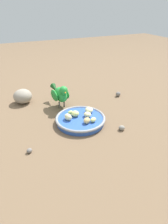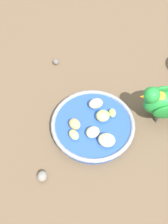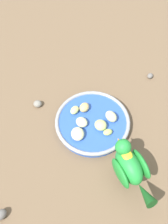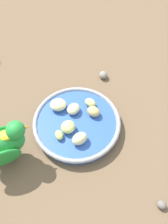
{
  "view_description": "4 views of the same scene",
  "coord_description": "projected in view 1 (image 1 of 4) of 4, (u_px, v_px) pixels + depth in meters",
  "views": [
    {
      "loc": [
        0.64,
        -0.27,
        0.44
      ],
      "look_at": [
        0.02,
        0.01,
        0.05
      ],
      "focal_mm": 31.56,
      "sensor_mm": 36.0,
      "label": 1
    },
    {
      "loc": [
        0.04,
        0.31,
        0.52
      ],
      "look_at": [
        0.03,
        -0.01,
        0.06
      ],
      "focal_mm": 38.9,
      "sensor_mm": 36.0,
      "label": 2
    },
    {
      "loc": [
        -0.38,
        0.17,
        0.71
      ],
      "look_at": [
        0.04,
        0.01,
        0.04
      ],
      "focal_mm": 47.67,
      "sensor_mm": 36.0,
      "label": 3
    },
    {
      "loc": [
        -0.08,
        -0.3,
        0.52
      ],
      "look_at": [
        0.03,
        -0.0,
        0.06
      ],
      "focal_mm": 40.7,
      "sensor_mm": 36.0,
      "label": 4
    }
  ],
  "objects": [
    {
      "name": "feeding_bowl",
      "position": [
        81.0,
        119.0,
        0.81
      ],
      "size": [
        0.21,
        0.21,
        0.03
      ],
      "color": "#2D56B7",
      "rests_on": "ground_plane"
    },
    {
      "name": "apple_piece_6",
      "position": [
        89.0,
        110.0,
        0.84
      ],
      "size": [
        0.05,
        0.04,
        0.02
      ],
      "primitive_type": "ellipsoid",
      "rotation": [
        0.0,
        0.0,
        2.93
      ],
      "color": "beige",
      "rests_on": "feeding_bowl"
    },
    {
      "name": "parrot",
      "position": [
        61.0,
        94.0,
        0.91
      ],
      "size": [
        0.17,
        0.08,
        0.12
      ],
      "rotation": [
        0.0,
        0.0,
        0.07
      ],
      "color": "#59544C",
      "rests_on": "ground_plane"
    },
    {
      "name": "apple_piece_4",
      "position": [
        75.0,
        114.0,
        0.81
      ],
      "size": [
        0.04,
        0.04,
        0.02
      ],
      "primitive_type": "ellipsoid",
      "rotation": [
        0.0,
        0.0,
        3.58
      ],
      "color": "#C6D17A",
      "rests_on": "feeding_bowl"
    },
    {
      "name": "pebble_0",
      "position": [
        118.0,
        94.0,
        1.04
      ],
      "size": [
        0.03,
        0.04,
        0.03
      ],
      "primitive_type": "ellipsoid",
      "rotation": [
        0.0,
        0.0,
        5.14
      ],
      "color": "slate",
      "rests_on": "ground_plane"
    },
    {
      "name": "pebble_1",
      "position": [
        122.0,
        128.0,
        0.76
      ],
      "size": [
        0.03,
        0.03,
        0.02
      ],
      "primitive_type": "ellipsoid",
      "rotation": [
        0.0,
        0.0,
        1.36
      ],
      "color": "gray",
      "rests_on": "ground_plane"
    },
    {
      "name": "apple_piece_0",
      "position": [
        93.0,
        120.0,
        0.78
      ],
      "size": [
        0.03,
        0.04,
        0.02
      ],
      "primitive_type": "ellipsoid",
      "rotation": [
        0.0,
        0.0,
        5.33
      ],
      "color": "#C6D17A",
      "rests_on": "feeding_bowl"
    },
    {
      "name": "apple_piece_3",
      "position": [
        71.0,
        112.0,
        0.83
      ],
      "size": [
        0.02,
        0.03,
        0.02
      ],
      "primitive_type": "ellipsoid",
      "rotation": [
        0.0,
        0.0,
        1.54
      ],
      "color": "#B2CC66",
      "rests_on": "feeding_bowl"
    },
    {
      "name": "ground_plane",
      "position": [
        80.0,
        121.0,
        0.82
      ],
      "size": [
        4.0,
        4.0,
        0.0
      ],
      "primitive_type": "plane",
      "color": "brown"
    },
    {
      "name": "pebble_2",
      "position": [
        29.0,
        151.0,
        0.65
      ],
      "size": [
        0.02,
        0.02,
        0.02
      ],
      "primitive_type": "ellipsoid",
      "rotation": [
        0.0,
        0.0,
        2.09
      ],
      "color": "slate",
      "rests_on": "ground_plane"
    },
    {
      "name": "rock_large",
      "position": [
        23.0,
        96.0,
        0.96
      ],
      "size": [
        0.11,
        0.11,
        0.07
      ],
      "primitive_type": "ellipsoid",
      "rotation": [
        0.0,
        0.0,
        4.49
      ],
      "color": "gray",
      "rests_on": "ground_plane"
    },
    {
      "name": "apple_piece_5",
      "position": [
        87.0,
        120.0,
        0.77
      ],
      "size": [
        0.04,
        0.04,
        0.02
      ],
      "primitive_type": "ellipsoid",
      "rotation": [
        0.0,
        0.0,
        5.37
      ],
      "color": "tan",
      "rests_on": "feeding_bowl"
    },
    {
      "name": "apple_piece_2",
      "position": [
        87.0,
        115.0,
        0.81
      ],
      "size": [
        0.04,
        0.04,
        0.02
      ],
      "primitive_type": "ellipsoid",
      "rotation": [
        0.0,
        0.0,
        0.51
      ],
      "color": "beige",
      "rests_on": "feeding_bowl"
    },
    {
      "name": "apple_piece_1",
      "position": [
        68.0,
        117.0,
        0.79
      ],
      "size": [
        0.04,
        0.04,
        0.03
      ],
      "primitive_type": "ellipsoid",
      "rotation": [
        0.0,
        0.0,
        3.41
      ],
      "color": "beige",
      "rests_on": "feeding_bowl"
    }
  ]
}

